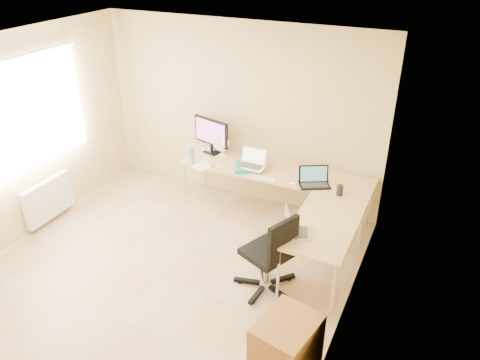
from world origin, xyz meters
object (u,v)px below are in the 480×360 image
at_px(laptop_black, 315,177).
at_px(office_chair, 267,251).
at_px(monitor, 211,136).
at_px(desk_return, 321,250).
at_px(water_bottle, 192,155).
at_px(keyboard, 262,178).
at_px(mug, 212,165).
at_px(laptop_return, 298,224).
at_px(desk_fan, 223,146).
at_px(laptop_center, 251,159).
at_px(desk_main, 274,193).
at_px(cabinet, 286,355).

relative_size(laptop_black, office_chair, 0.38).
relative_size(monitor, office_chair, 0.61).
distance_m(desk_return, water_bottle, 2.27).
bearing_deg(keyboard, mug, -175.90).
bearing_deg(water_bottle, laptop_return, -27.80).
relative_size(water_bottle, laptop_return, 0.72).
bearing_deg(desk_fan, laptop_center, -28.99).
bearing_deg(desk_return, desk_main, 134.27).
bearing_deg(mug, laptop_return, -32.25).
height_order(desk_main, laptop_return, laptop_return).
height_order(desk_main, cabinet, cabinet).
bearing_deg(desk_fan, desk_return, -35.22).
xyz_separation_m(desk_main, mug, (-0.81, -0.30, 0.41)).
height_order(desk_main, keyboard, keyboard).
distance_m(desk_main, laptop_center, 0.63).
bearing_deg(laptop_black, desk_return, -94.66).
bearing_deg(laptop_return, mug, 39.86).
relative_size(desk_return, laptop_black, 3.39).
distance_m(desk_return, keyboard, 1.32).
xyz_separation_m(laptop_center, desk_fan, (-0.56, 0.26, -0.02)).
relative_size(desk_return, laptop_center, 3.42).
height_order(laptop_black, office_chair, office_chair).
xyz_separation_m(monitor, mug, (0.23, -0.43, -0.22)).
bearing_deg(laptop_center, office_chair, -57.81).
xyz_separation_m(laptop_center, office_chair, (0.77, -1.30, -0.41)).
xyz_separation_m(keyboard, laptop_return, (0.84, -1.00, 0.11)).
bearing_deg(water_bottle, monitor, 79.50).
bearing_deg(mug, laptop_center, 15.75).
bearing_deg(desk_main, desk_fan, 172.38).
distance_m(laptop_center, laptop_black, 0.91).
height_order(laptop_black, cabinet, laptop_black).
xyz_separation_m(desk_return, monitor, (-2.02, 1.13, 0.63)).
bearing_deg(water_bottle, desk_fan, 56.77).
xyz_separation_m(water_bottle, desk_fan, (0.27, 0.41, 0.03)).
distance_m(keyboard, desk_fan, 0.90).
height_order(monitor, desk_fan, monitor).
height_order(desk_return, mug, mug).
bearing_deg(office_chair, mug, 161.60).
distance_m(desk_fan, laptop_return, 2.16).
distance_m(laptop_black, water_bottle, 1.74).
bearing_deg(laptop_center, keyboard, -32.42).
xyz_separation_m(keyboard, water_bottle, (-1.05, 0.00, 0.12)).
distance_m(desk_main, cabinet, 2.82).
bearing_deg(desk_fan, cabinet, -57.60).
height_order(desk_main, laptop_center, laptop_center).
bearing_deg(laptop_center, mug, -162.79).
relative_size(desk_main, water_bottle, 10.59).
bearing_deg(mug, laptop_black, 4.09).
relative_size(keyboard, water_bottle, 1.57).
bearing_deg(desk_return, water_bottle, 161.51).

